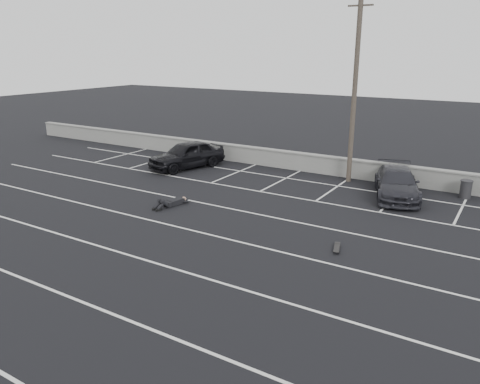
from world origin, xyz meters
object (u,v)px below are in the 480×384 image
Objects in this scene: trash_bin at (466,189)px; skateboard at (337,248)px; car_left at (187,155)px; car_right at (397,183)px; utility_pole at (355,91)px; person at (176,199)px.

skateboard is at bearing -108.93° from trash_bin.
car_left is at bearing 133.59° from skateboard.
car_right is 5.35× the size of trash_bin.
car_right is 0.50× the size of utility_pole.
car_right is 3.27m from trash_bin.
person reaches higher than skateboard.
utility_pole is 12.14× the size of skateboard.
car_right reaches higher than skateboard.
person is 3.22× the size of skateboard.
car_left is 6.03× the size of skateboard.
skateboard is (-0.21, -7.50, -0.61)m from car_right.
utility_pole reaches higher than person.
car_left is 15.22m from trash_bin.
trash_bin is (2.89, 1.52, -0.24)m from car_right.
car_right is 5.26m from utility_pole.
utility_pole is at bearing 64.72° from person.
utility_pole is at bearing -179.92° from trash_bin.
car_left reaches higher than person.
skateboard is at bearing -73.44° from utility_pole.
utility_pole is 10.79× the size of trash_bin.
utility_pole reaches higher than trash_bin.
car_right is at bearing -152.25° from trash_bin.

